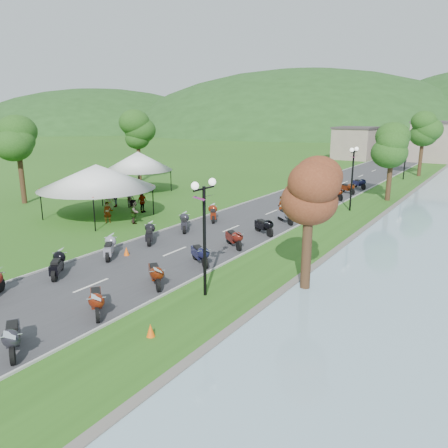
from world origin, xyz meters
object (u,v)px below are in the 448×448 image
Objects in this scene: pedestrian_a at (108,223)px; pedestrian_c at (115,207)px; vendor_tent_main at (98,191)px; pedestrian_b at (131,207)px.

pedestrian_c is (-3.69, 4.11, 0.00)m from pedestrian_a.
vendor_tent_main is 2.93× the size of pedestrian_c.
vendor_tent_main is 4.25m from pedestrian_c.
pedestrian_c is at bearing 37.90° from pedestrian_b.
pedestrian_a is 0.78× the size of pedestrian_c.
pedestrian_b is at bearing 98.52° from vendor_tent_main.
vendor_tent_main is 3.76× the size of pedestrian_a.
pedestrian_a is 5.28m from pedestrian_b.
pedestrian_c is at bearing 78.51° from pedestrian_a.
pedestrian_c is (-1.82, 3.28, -2.00)m from vendor_tent_main.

